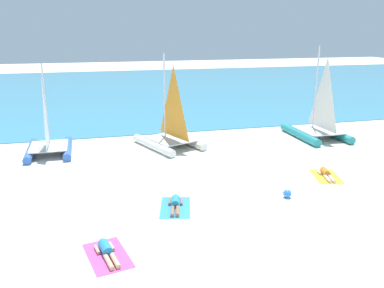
# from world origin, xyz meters

# --- Properties ---
(ground_plane) EXTENTS (120.00, 120.00, 0.00)m
(ground_plane) POSITION_xyz_m (0.00, 10.00, 0.00)
(ground_plane) COLOR silver
(ocean_water) EXTENTS (120.00, 40.00, 0.05)m
(ocean_water) POSITION_xyz_m (0.00, 32.22, 0.03)
(ocean_water) COLOR teal
(ocean_water) RESTS_ON ground
(sailboat_teal) EXTENTS (2.65, 4.15, 5.41)m
(sailboat_teal) POSITION_xyz_m (8.75, 8.99, 0.81)
(sailboat_teal) COLOR teal
(sailboat_teal) RESTS_ON ground
(sailboat_white) EXTENTS (3.74, 4.55, 5.10)m
(sailboat_white) POSITION_xyz_m (-0.28, 9.33, 0.76)
(sailboat_white) COLOR white
(sailboat_white) RESTS_ON ground
(sailboat_blue) EXTENTS (2.33, 3.62, 4.68)m
(sailboat_blue) POSITION_xyz_m (-6.74, 9.62, 0.70)
(sailboat_blue) COLOR blue
(sailboat_blue) RESTS_ON ground
(towel_left) EXTENTS (1.47, 2.09, 0.01)m
(towel_left) POSITION_xyz_m (-4.32, -1.32, 0.01)
(towel_left) COLOR #D84C99
(towel_left) RESTS_ON ground
(sunbather_left) EXTENTS (0.72, 1.56, 0.30)m
(sunbather_left) POSITION_xyz_m (-4.34, -1.26, 0.13)
(sunbather_left) COLOR #268CCC
(sunbather_left) RESTS_ON towel_left
(towel_middle) EXTENTS (1.52, 2.11, 0.01)m
(towel_middle) POSITION_xyz_m (-1.70, 1.42, 0.01)
(towel_middle) COLOR #338CD8
(towel_middle) RESTS_ON ground
(sunbather_middle) EXTENTS (0.76, 1.56, 0.30)m
(sunbather_middle) POSITION_xyz_m (-1.68, 1.48, 0.13)
(sunbather_middle) COLOR #268CCC
(sunbather_middle) RESTS_ON towel_middle
(towel_right) EXTENTS (1.57, 2.13, 0.01)m
(towel_right) POSITION_xyz_m (5.56, 2.89, 0.01)
(towel_right) COLOR yellow
(towel_right) RESTS_ON ground
(sunbather_right) EXTENTS (0.79, 1.55, 0.30)m
(sunbather_right) POSITION_xyz_m (5.58, 2.95, 0.13)
(sunbather_right) COLOR orange
(sunbather_right) RESTS_ON towel_right
(beach_ball) EXTENTS (0.33, 0.33, 0.33)m
(beach_ball) POSITION_xyz_m (2.76, 1.21, 0.16)
(beach_ball) COLOR #337FE5
(beach_ball) RESTS_ON ground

